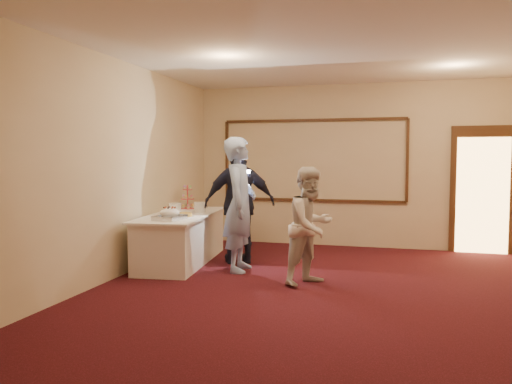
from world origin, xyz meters
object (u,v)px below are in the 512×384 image
at_px(cupcake_stand, 188,199).
at_px(man, 240,204).
at_px(woman, 311,226).
at_px(tart, 183,215).
at_px(plate_stack_b, 200,207).
at_px(buffet_table, 182,238).
at_px(pavlova_tray, 170,215).
at_px(plate_stack_a, 175,208).
at_px(guest, 240,203).

relative_size(cupcake_stand, man, 0.23).
distance_m(man, woman, 1.24).
height_order(tart, man, man).
bearing_deg(plate_stack_b, man, -34.99).
bearing_deg(buffet_table, tart, -62.48).
bearing_deg(pavlova_tray, woman, -1.87).
height_order(plate_stack_b, man, man).
height_order(tart, woman, woman).
bearing_deg(man, plate_stack_b, 49.82).
bearing_deg(plate_stack_b, cupcake_stand, 131.05).
relative_size(plate_stack_a, tart, 0.66).
relative_size(plate_stack_a, guest, 0.11).
relative_size(tart, guest, 0.16).
bearing_deg(man, woman, -119.14).
xyz_separation_m(buffet_table, tart, (0.20, -0.38, 0.41)).
relative_size(buffet_table, plate_stack_b, 12.48).
bearing_deg(buffet_table, cupcake_stand, 106.29).
bearing_deg(cupcake_stand, tart, -69.84).
relative_size(buffet_table, woman, 1.59).
height_order(pavlova_tray, plate_stack_b, pavlova_tray).
bearing_deg(man, pavlova_tray, 110.03).
bearing_deg(plate_stack_b, guest, -6.64).
xyz_separation_m(plate_stack_a, tart, (0.32, -0.41, -0.05)).
bearing_deg(guest, cupcake_stand, -48.87).
bearing_deg(pavlova_tray, buffet_table, 101.15).
height_order(pavlova_tray, tart, pavlova_tray).
relative_size(plate_stack_b, tart, 0.65).
relative_size(woman, guest, 0.82).
height_order(cupcake_stand, man, man).
bearing_deg(cupcake_stand, woman, -33.40).
xyz_separation_m(cupcake_stand, plate_stack_a, (0.11, -0.76, -0.08)).
relative_size(buffet_table, guest, 1.30).
bearing_deg(plate_stack_a, tart, -51.84).
distance_m(pavlova_tray, guest, 1.22).
distance_m(buffet_table, guest, 1.07).
height_order(buffet_table, cupcake_stand, cupcake_stand).
height_order(pavlova_tray, woman, woman).
bearing_deg(tart, plate_stack_a, 128.16).
relative_size(cupcake_stand, plate_stack_b, 2.27).
xyz_separation_m(plate_stack_a, woman, (2.30, -0.83, -0.09)).
distance_m(plate_stack_b, tart, 0.69).
height_order(cupcake_stand, plate_stack_b, cupcake_stand).
height_order(cupcake_stand, woman, woman).
bearing_deg(buffet_table, woman, -20.24).
xyz_separation_m(plate_stack_b, guest, (0.70, -0.08, 0.09)).
distance_m(cupcake_stand, plate_stack_b, 0.64).
xyz_separation_m(pavlova_tray, man, (0.91, 0.43, 0.13)).
height_order(man, woman, man).
xyz_separation_m(buffet_table, woman, (2.18, -0.80, 0.38)).
xyz_separation_m(cupcake_stand, guest, (1.12, -0.56, 0.01)).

